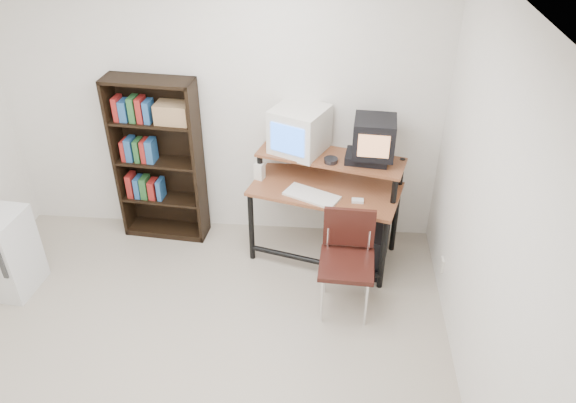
# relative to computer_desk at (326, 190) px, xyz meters

# --- Properties ---
(floor) EXTENTS (4.00, 4.00, 0.01)m
(floor) POSITION_rel_computer_desk_xyz_m (-0.98, -1.62, -0.70)
(floor) COLOR #B4A895
(floor) RESTS_ON ground
(ceiling) EXTENTS (4.00, 4.00, 0.01)m
(ceiling) POSITION_rel_computer_desk_xyz_m (-0.98, -1.62, 1.90)
(ceiling) COLOR white
(ceiling) RESTS_ON back_wall
(back_wall) EXTENTS (4.00, 0.01, 2.60)m
(back_wall) POSITION_rel_computer_desk_xyz_m (-0.98, 0.38, 0.60)
(back_wall) COLOR silver
(back_wall) RESTS_ON floor
(right_wall) EXTENTS (0.01, 4.00, 2.60)m
(right_wall) POSITION_rel_computer_desk_xyz_m (1.02, -1.62, 0.60)
(right_wall) COLOR silver
(right_wall) RESTS_ON floor
(computer_desk) EXTENTS (1.41, 0.95, 0.98)m
(computer_desk) POSITION_rel_computer_desk_xyz_m (0.00, 0.00, 0.00)
(computer_desk) COLOR brown
(computer_desk) RESTS_ON floor
(crt_monitor) EXTENTS (0.57, 0.57, 0.41)m
(crt_monitor) POSITION_rel_computer_desk_xyz_m (-0.25, 0.21, 0.48)
(crt_monitor) COLOR silver
(crt_monitor) RESTS_ON computer_desk
(vcr) EXTENTS (0.39, 0.30, 0.08)m
(vcr) POSITION_rel_computer_desk_xyz_m (0.34, 0.05, 0.31)
(vcr) COLOR black
(vcr) RESTS_ON computer_desk
(crt_tv) EXTENTS (0.37, 0.37, 0.33)m
(crt_tv) POSITION_rel_computer_desk_xyz_m (0.38, 0.04, 0.52)
(crt_tv) COLOR black
(crt_tv) RESTS_ON vcr
(cd_spindle) EXTENTS (0.15, 0.15, 0.05)m
(cd_spindle) POSITION_rel_computer_desk_xyz_m (0.03, -0.01, 0.30)
(cd_spindle) COLOR #26262B
(cd_spindle) RESTS_ON computer_desk
(keyboard) EXTENTS (0.51, 0.40, 0.03)m
(keyboard) POSITION_rel_computer_desk_xyz_m (-0.12, -0.18, 0.04)
(keyboard) COLOR silver
(keyboard) RESTS_ON computer_desk
(mousepad) EXTENTS (0.24, 0.20, 0.01)m
(mousepad) POSITION_rel_computer_desk_xyz_m (0.27, -0.24, 0.03)
(mousepad) COLOR black
(mousepad) RESTS_ON computer_desk
(mouse) EXTENTS (0.10, 0.06, 0.03)m
(mouse) POSITION_rel_computer_desk_xyz_m (0.27, -0.23, 0.05)
(mouse) COLOR white
(mouse) RESTS_ON mousepad
(desk_speaker) EXTENTS (0.10, 0.10, 0.17)m
(desk_speaker) POSITION_rel_computer_desk_xyz_m (-0.60, 0.09, 0.11)
(desk_speaker) COLOR silver
(desk_speaker) RESTS_ON computer_desk
(pc_tower) EXTENTS (0.30, 0.48, 0.42)m
(pc_tower) POSITION_rel_computer_desk_xyz_m (0.46, -0.17, -0.49)
(pc_tower) COLOR black
(pc_tower) RESTS_ON floor
(school_chair) EXTENTS (0.46, 0.46, 0.87)m
(school_chair) POSITION_rel_computer_desk_xyz_m (0.19, -0.67, -0.16)
(school_chair) COLOR black
(school_chair) RESTS_ON floor
(bookshelf) EXTENTS (0.82, 0.34, 1.60)m
(bookshelf) POSITION_rel_computer_desk_xyz_m (-1.56, 0.23, 0.13)
(bookshelf) COLOR black
(bookshelf) RESTS_ON floor
(mini_fridge) EXTENTS (0.49, 0.50, 0.76)m
(mini_fridge) POSITION_rel_computer_desk_xyz_m (-2.70, -0.70, -0.32)
(mini_fridge) COLOR silver
(mini_fridge) RESTS_ON floor
(wall_outlet) EXTENTS (0.02, 0.08, 0.12)m
(wall_outlet) POSITION_rel_computer_desk_xyz_m (1.00, -0.47, -0.40)
(wall_outlet) COLOR beige
(wall_outlet) RESTS_ON right_wall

